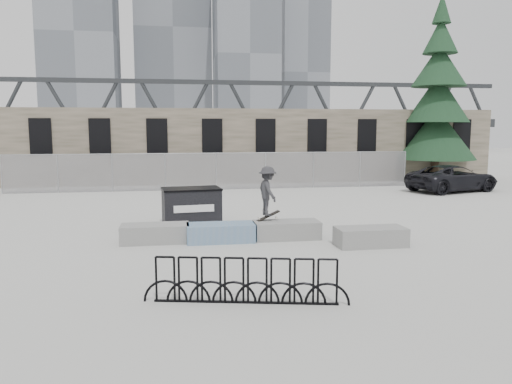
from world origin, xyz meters
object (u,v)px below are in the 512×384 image
planter_center_left (220,232)px  dumpster (192,206)px  skateboarder (268,191)px  planter_far_left (155,233)px  planter_center_right (287,229)px  suv (453,178)px  planter_offset (371,236)px  bike_rack (246,281)px  spruce_tree (438,104)px

planter_center_left → dumpster: size_ratio=0.94×
skateboarder → planter_far_left: bearing=80.1°
planter_center_right → suv: size_ratio=0.40×
planter_offset → suv: size_ratio=0.40×
planter_center_right → skateboarder: skateboarder is taller
planter_center_right → planter_far_left: bearing=178.2°
planter_offset → bike_rack: bike_rack is taller
planter_center_right → bike_rack: size_ratio=0.51×
planter_offset → spruce_tree: 19.77m
planter_center_right → dumpster: 3.83m
planter_offset → suv: (9.09, 11.03, 0.41)m
planter_center_right → bike_rack: bearing=-110.7°
planter_offset → spruce_tree: size_ratio=0.17×
planter_center_left → planter_center_right: bearing=2.2°
planter_far_left → suv: 18.00m
planter_center_left → suv: size_ratio=0.40×
planter_center_left → planter_center_right: same height
planter_center_right → spruce_tree: 20.04m
suv → dumpster: bearing=101.3°
planter_offset → dumpster: bearing=141.9°
planter_far_left → skateboarder: skateboarder is taller
bike_rack → skateboarder: bearing=75.2°
bike_rack → planter_center_left: bearing=90.0°
planter_offset → bike_rack: size_ratio=0.51×
planter_far_left → suv: (15.24, 9.56, 0.41)m
planter_center_right → spruce_tree: size_ratio=0.17×
suv → skateboarder: skateboarder is taller
skateboarder → planter_center_left: bearing=90.1°
planter_center_left → bike_rack: 5.36m
planter_offset → suv: bearing=50.5°
bike_rack → suv: (13.31, 15.13, 0.26)m
planter_far_left → dumpster: bearing=64.5°
planter_far_left → planter_offset: bearing=-13.4°
planter_far_left → dumpster: dumpster is taller
planter_center_right → suv: (11.26, 9.69, 0.41)m
dumpster → planter_far_left: bearing=-121.8°
planter_far_left → planter_center_right: 3.98m
planter_far_left → spruce_tree: spruce_tree is taller
planter_center_right → planter_offset: same height
skateboarder → suv: bearing=-62.9°
skateboarder → bike_rack: bearing=153.6°
planter_offset → suv: 14.29m
planter_offset → suv: suv is taller
planter_center_right → dumpster: (-2.81, 2.57, 0.37)m
planter_center_right → dumpster: size_ratio=0.94×
planter_far_left → dumpster: 2.73m
suv → skateboarder: 15.15m
planter_offset → dumpster: (-4.99, 3.91, 0.37)m
dumpster → suv: suv is taller
planter_center_left → bike_rack: size_ratio=0.51×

